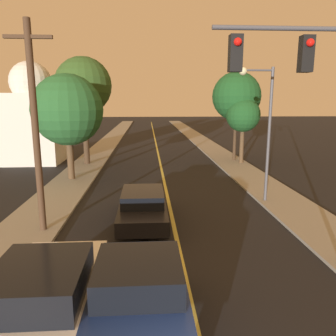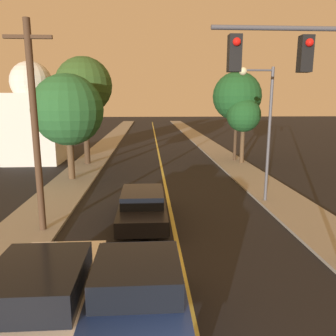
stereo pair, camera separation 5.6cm
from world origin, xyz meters
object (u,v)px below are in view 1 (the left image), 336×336
car_near_lane_front (139,295)px  streetlamp_right (262,116)px  car_near_lane_second (143,205)px  utility_pole_left (35,126)px  tree_left_far (83,86)px  tree_left_near (68,110)px  tree_right_near (236,96)px  tree_right_far (243,115)px  domed_building_left (33,117)px  traffic_signal_mast (316,99)px  car_outer_lane_front (44,302)px

car_near_lane_front → streetlamp_right: bearing=57.9°
car_near_lane_front → car_near_lane_second: car_near_lane_front is taller
utility_pole_left → tree_left_far: (-0.71, 13.22, 1.91)m
tree_left_near → tree_right_near: 13.06m
tree_right_far → domed_building_left: bearing=173.3°
traffic_signal_mast → tree_left_near: size_ratio=1.07×
tree_right_near → car_outer_lane_front: bearing=-114.8°
streetlamp_right → tree_right_near: 11.06m
car_near_lane_front → tree_right_near: bearing=69.8°
traffic_signal_mast → car_outer_lane_front: bearing=-159.0°
utility_pole_left → tree_right_near: size_ratio=1.06×
car_outer_lane_front → streetlamp_right: streetlamp_right is taller
tree_right_near → domed_building_left: (-15.86, 0.70, -1.58)m
car_near_lane_second → traffic_signal_mast: bearing=-41.1°
tree_left_near → streetlamp_right: bearing=-27.2°
tree_left_far → tree_right_far: size_ratio=1.59×
car_near_lane_second → utility_pole_left: (-3.70, -0.80, 3.25)m
streetlamp_right → domed_building_left: 18.26m
utility_pole_left → tree_left_far: tree_left_far is taller
tree_left_far → car_outer_lane_front: bearing=-82.4°
car_outer_lane_front → domed_building_left: 21.69m
car_near_lane_second → tree_right_near: bearing=61.3°
car_near_lane_second → tree_right_far: bearing=58.1°
car_outer_lane_front → tree_right_far: bearing=63.3°
streetlamp_right → tree_right_near: (1.75, 10.87, 1.01)m
domed_building_left → tree_left_near: bearing=-57.1°
traffic_signal_mast → streetlamp_right: traffic_signal_mast is taller
streetlamp_right → tree_left_far: bearing=134.3°
car_near_lane_front → tree_right_far: 20.06m
car_outer_lane_front → tree_left_near: (-2.58, 13.96, 3.41)m
tree_right_near → streetlamp_right: bearing=-99.1°
car_near_lane_second → tree_right_near: (7.21, 13.16, 4.44)m
car_near_lane_front → car_near_lane_second: bearing=90.0°
streetlamp_right → utility_pole_left: (-9.16, -3.09, -0.18)m
tree_left_far → tree_right_near: bearing=3.7°
car_near_lane_front → tree_left_near: 14.91m
streetlamp_right → tree_right_near: bearing=80.9°
car_outer_lane_front → tree_right_far: (9.34, 18.56, 2.87)m
tree_left_far → tree_left_near: bearing=-90.7°
car_near_lane_second → tree_right_far: size_ratio=0.97×
car_near_lane_front → tree_right_far: size_ratio=0.81×
utility_pole_left → domed_building_left: bearing=108.7°
car_near_lane_front → tree_right_far: bearing=68.0°
domed_building_left → streetlamp_right: bearing=-39.4°
traffic_signal_mast → domed_building_left: 22.36m
tree_left_far → tree_right_near: tree_left_far is taller
tree_left_far → traffic_signal_mast: bearing=-61.2°
streetlamp_right → car_near_lane_second: bearing=-157.2°
tree_right_far → streetlamp_right: bearing=-101.6°
car_near_lane_second → car_outer_lane_front: car_outer_lane_front is taller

